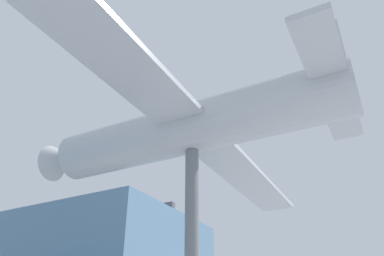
{
  "coord_description": "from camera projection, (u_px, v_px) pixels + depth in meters",
  "views": [
    {
      "loc": [
        -9.65,
        -5.15,
        1.32
      ],
      "look_at": [
        0.0,
        0.0,
        7.37
      ],
      "focal_mm": 35.0,
      "sensor_mm": 36.0,
      "label": 1
    }
  ],
  "objects": [
    {
      "name": "support_pylon_central",
      "position": [
        192.0,
        256.0,
        10.51
      ],
      "size": [
        0.43,
        0.43,
        6.52
      ],
      "color": "slate",
      "rests_on": "ground_plane"
    },
    {
      "name": "suspended_airplane",
      "position": [
        187.0,
        129.0,
        12.59
      ],
      "size": [
        20.42,
        11.97,
        3.37
      ],
      "rotation": [
        0.0,
        0.0,
        0.01
      ],
      "color": "#B2B7BC",
      "rests_on": "support_pylon_central"
    }
  ]
}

